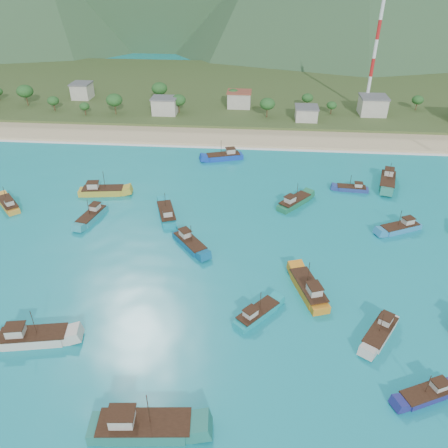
# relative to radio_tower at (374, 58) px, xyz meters

# --- Properties ---
(ground) EXTENTS (600.00, 600.00, 0.00)m
(ground) POSITION_rel_radio_tower_xyz_m (-48.22, -108.00, -20.81)
(ground) COLOR #0D8090
(ground) RESTS_ON ground
(beach) EXTENTS (400.00, 18.00, 1.20)m
(beach) POSITION_rel_radio_tower_xyz_m (-48.22, -29.00, -20.81)
(beach) COLOR beige
(beach) RESTS_ON ground
(land) EXTENTS (400.00, 110.00, 2.40)m
(land) POSITION_rel_radio_tower_xyz_m (-48.22, 32.00, -20.81)
(land) COLOR #385123
(land) RESTS_ON ground
(surf_line) EXTENTS (400.00, 2.50, 0.08)m
(surf_line) POSITION_rel_radio_tower_xyz_m (-48.22, -38.50, -20.81)
(surf_line) COLOR white
(surf_line) RESTS_ON ground
(village) EXTENTS (223.89, 30.54, 7.86)m
(village) POSITION_rel_radio_tower_xyz_m (-29.82, -6.08, -16.03)
(village) COLOR beige
(village) RESTS_ON ground
(vegetation) EXTENTS (279.37, 26.44, 8.99)m
(vegetation) POSITION_rel_radio_tower_xyz_m (-55.22, -5.19, -15.50)
(vegetation) COLOR #235623
(vegetation) RESTS_ON ground
(radio_tower) EXTENTS (1.20, 1.20, 38.43)m
(radio_tower) POSITION_rel_radio_tower_xyz_m (0.00, 0.00, 0.00)
(radio_tower) COLOR red
(radio_tower) RESTS_ON ground
(boat_0) EXTENTS (8.74, 9.81, 6.02)m
(boat_0) POSITION_rel_radio_tower_xyz_m (-53.91, -94.74, -20.11)
(boat_0) COLOR #0B5782
(boat_0) RESTS_ON ground
(boat_4) EXTENTS (8.15, 8.75, 5.46)m
(boat_4) POSITION_rel_radio_tower_xyz_m (-39.17, -114.91, -20.21)
(boat_4) COLOR teal
(boat_4) RESTS_ON ground
(boat_5) EXTENTS (12.24, 5.57, 6.98)m
(boat_5) POSITION_rel_radio_tower_xyz_m (-74.98, -123.67, -19.94)
(boat_5) COLOR beige
(boat_5) RESTS_ON ground
(boat_6) EXTENTS (13.74, 5.16, 7.94)m
(boat_6) POSITION_rel_radio_tower_xyz_m (-53.47, -137.54, -19.76)
(boat_6) COLOR #207063
(boat_6) RESTS_ON ground
(boat_7) EXTENTS (8.73, 9.04, 5.73)m
(boat_7) POSITION_rel_radio_tower_xyz_m (-100.96, -81.79, -20.16)
(boat_7) COLOR gold
(boat_7) RESTS_ON ground
(boat_8) EXTENTS (11.91, 4.95, 6.82)m
(boat_8) POSITION_rel_radio_tower_xyz_m (-80.10, -73.20, -19.97)
(boat_8) COLOR gold
(boat_8) RESTS_ON ground
(boat_9) EXTENTS (6.87, 12.04, 6.83)m
(boat_9) POSITION_rel_radio_tower_xyz_m (-29.87, -107.96, -19.97)
(boat_9) COLOR orange
(boat_9) RESTS_ON ground
(boat_10) EXTENTS (10.09, 6.85, 5.79)m
(boat_10) POSITION_rel_radio_tower_xyz_m (-7.62, -84.58, -20.15)
(boat_10) COLOR teal
(boat_10) RESTS_ON ground
(boat_15) EXTENTS (8.38, 3.11, 4.85)m
(boat_15) POSITION_rel_radio_tower_xyz_m (-15.25, -65.58, -20.32)
(boat_15) COLOR navy
(boat_15) RESTS_ON ground
(boat_16) EXTENTS (6.59, 11.36, 6.44)m
(boat_16) POSITION_rel_radio_tower_xyz_m (-61.20, -83.22, -20.03)
(boat_16) COLOR teal
(boat_16) RESTS_ON ground
(boat_17) EXTENTS (4.96, 10.33, 5.87)m
(boat_17) POSITION_rel_radio_tower_xyz_m (-78.58, -85.47, -20.14)
(boat_17) COLOR teal
(boat_17) RESTS_ON ground
(boat_19) EXTENTS (7.67, 9.66, 5.71)m
(boat_19) POSITION_rel_radio_tower_xyz_m (-19.03, -117.47, -20.17)
(boat_19) COLOR beige
(boat_19) RESTS_ON ground
(boat_20) EXTENTS (6.69, 12.66, 7.18)m
(boat_20) POSITION_rel_radio_tower_xyz_m (-5.16, -61.22, -19.90)
(boat_20) COLOR #227A68
(boat_20) RESTS_ON ground
(boat_23) EXTENTS (9.06, 10.07, 6.20)m
(boat_23) POSITION_rel_radio_tower_xyz_m (-30.80, -74.72, -20.08)
(boat_23) COLOR #196D47
(boat_23) RESTS_ON ground
(boat_26) EXTENTS (11.59, 6.48, 6.57)m
(boat_26) POSITION_rel_radio_tower_xyz_m (-50.60, -47.97, -20.01)
(boat_26) COLOR #113DAD
(boat_26) RESTS_ON ground
(boat_27) EXTENTS (9.02, 5.91, 5.15)m
(boat_27) POSITION_rel_radio_tower_xyz_m (-14.90, -128.86, -20.27)
(boat_27) COLOR navy
(boat_27) RESTS_ON ground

